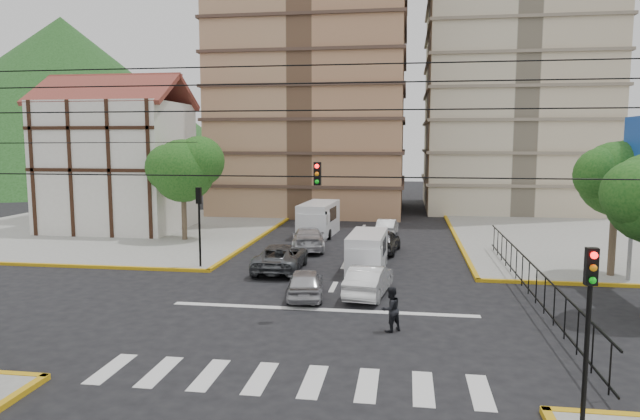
% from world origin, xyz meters
% --- Properties ---
extents(ground, '(160.00, 160.00, 0.00)m').
position_xyz_m(ground, '(0.00, 0.00, 0.00)').
color(ground, black).
rests_on(ground, ground).
extents(sidewalk_nw, '(26.00, 26.00, 0.15)m').
position_xyz_m(sidewalk_nw, '(-20.00, 20.00, 0.07)').
color(sidewalk_nw, gray).
rests_on(sidewalk_nw, ground).
extents(crosswalk_stripes, '(12.00, 2.40, 0.01)m').
position_xyz_m(crosswalk_stripes, '(0.00, -6.00, 0.01)').
color(crosswalk_stripes, silver).
rests_on(crosswalk_stripes, ground).
extents(stop_line, '(13.00, 0.40, 0.01)m').
position_xyz_m(stop_line, '(0.00, 1.20, 0.01)').
color(stop_line, silver).
rests_on(stop_line, ground).
extents(tudor_building, '(10.80, 8.05, 12.23)m').
position_xyz_m(tudor_building, '(-19.00, 20.00, 5.25)').
color(tudor_building, silver).
rests_on(tudor_building, ground).
extents(distant_hill, '(70.00, 70.00, 28.00)m').
position_xyz_m(distant_hill, '(-55.00, 70.00, 14.00)').
color(distant_hill, '#1C4517').
rests_on(distant_hill, ground).
extents(park_fence, '(0.10, 22.50, 1.66)m').
position_xyz_m(park_fence, '(9.00, 4.50, 0.00)').
color(park_fence, black).
rests_on(park_fence, ground).
extents(tree_park_c, '(4.65, 3.80, 7.25)m').
position_xyz_m(tree_park_c, '(14.09, 9.01, 5.34)').
color(tree_park_c, '#473828').
rests_on(tree_park_c, ground).
extents(tree_tudor, '(5.39, 4.40, 7.43)m').
position_xyz_m(tree_tudor, '(-11.90, 16.01, 5.22)').
color(tree_tudor, '#473828').
rests_on(tree_tudor, ground).
extents(traffic_light_se, '(0.28, 0.22, 4.40)m').
position_xyz_m(traffic_light_se, '(7.80, -7.80, 3.11)').
color(traffic_light_se, black).
rests_on(traffic_light_se, ground).
extents(traffic_light_nw, '(0.28, 0.22, 4.40)m').
position_xyz_m(traffic_light_nw, '(-7.80, 7.80, 3.11)').
color(traffic_light_nw, black).
rests_on(traffic_light_nw, ground).
extents(traffic_light_hanging, '(18.00, 9.12, 0.92)m').
position_xyz_m(traffic_light_hanging, '(0.00, -2.04, 5.90)').
color(traffic_light_hanging, black).
rests_on(traffic_light_hanging, ground).
extents(van_right_lane, '(2.04, 4.76, 2.11)m').
position_xyz_m(van_right_lane, '(1.39, 8.40, 1.02)').
color(van_right_lane, silver).
rests_on(van_right_lane, ground).
extents(van_left_lane, '(2.59, 5.66, 2.48)m').
position_xyz_m(van_left_lane, '(-3.03, 19.74, 1.21)').
color(van_left_lane, silver).
rests_on(van_left_lane, ground).
extents(car_silver_front_left, '(2.15, 4.17, 1.36)m').
position_xyz_m(car_silver_front_left, '(-1.03, 2.97, 0.68)').
color(car_silver_front_left, '#ABABB0').
rests_on(car_silver_front_left, ground).
extents(car_white_front_right, '(2.12, 4.55, 1.44)m').
position_xyz_m(car_white_front_right, '(1.80, 3.68, 0.72)').
color(car_white_front_right, silver).
rests_on(car_white_front_right, ground).
extents(car_grey_mid_left, '(2.62, 5.39, 1.48)m').
position_xyz_m(car_grey_mid_left, '(-3.31, 8.12, 0.74)').
color(car_grey_mid_left, '#52565A').
rests_on(car_grey_mid_left, ground).
extents(car_silver_rear_left, '(2.94, 5.44, 1.50)m').
position_xyz_m(car_silver_rear_left, '(-2.84, 14.27, 0.75)').
color(car_silver_rear_left, silver).
rests_on(car_silver_rear_left, ground).
extents(car_darkgrey_mid_right, '(2.31, 4.68, 1.53)m').
position_xyz_m(car_darkgrey_mid_right, '(2.05, 13.99, 0.77)').
color(car_darkgrey_mid_right, '#262729').
rests_on(car_darkgrey_mid_right, ground).
extents(car_white_rear_right, '(1.65, 3.92, 1.26)m').
position_xyz_m(car_white_rear_right, '(2.08, 20.85, 0.63)').
color(car_white_rear_right, white).
rests_on(car_white_rear_right, ground).
extents(pedestrian_crosswalk, '(1.04, 1.03, 1.70)m').
position_xyz_m(pedestrian_crosswalk, '(2.93, -1.14, 0.85)').
color(pedestrian_crosswalk, black).
rests_on(pedestrian_crosswalk, ground).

